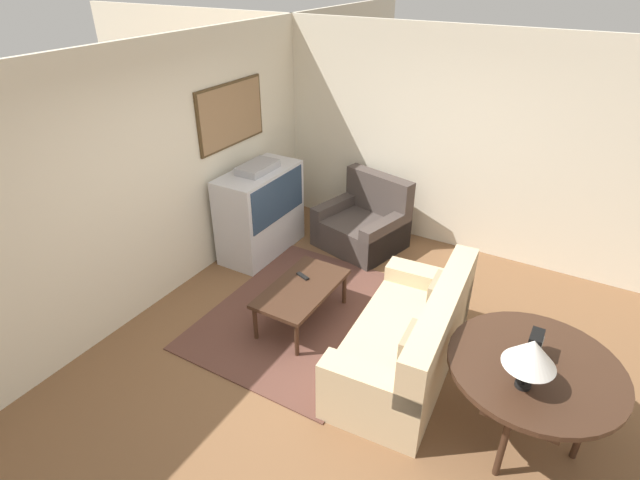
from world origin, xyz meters
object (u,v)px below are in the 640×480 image
(armchair, at_px, (363,225))
(mantel_clock, at_px, (535,346))
(couch, at_px, (408,341))
(coffee_table, at_px, (302,290))
(tv, at_px, (261,211))
(console_table, at_px, (535,372))
(table_lamp, at_px, (531,353))

(armchair, relative_size, mantel_clock, 5.34)
(couch, height_order, armchair, armchair)
(coffee_table, bearing_deg, tv, 51.27)
(tv, bearing_deg, armchair, -53.23)
(console_table, height_order, mantel_clock, mantel_clock)
(couch, bearing_deg, coffee_table, -98.90)
(console_table, bearing_deg, table_lamp, 168.77)
(couch, height_order, table_lamp, table_lamp)
(tv, bearing_deg, coffee_table, -128.73)
(console_table, relative_size, mantel_clock, 5.80)
(mantel_clock, bearing_deg, armchair, 49.20)
(mantel_clock, bearing_deg, table_lamp, 179.82)
(armchair, bearing_deg, console_table, -26.91)
(coffee_table, height_order, table_lamp, table_lamp)
(armchair, distance_m, console_table, 3.22)
(coffee_table, height_order, console_table, console_table)
(couch, xyz_separation_m, mantel_clock, (-0.17, -1.00, 0.53))
(table_lamp, bearing_deg, couch, 63.17)
(tv, height_order, couch, tv)
(armchair, distance_m, table_lamp, 3.43)
(couch, relative_size, armchair, 1.59)
(armchair, xyz_separation_m, coffee_table, (-1.76, -0.16, 0.10))
(tv, relative_size, console_table, 0.94)
(console_table, bearing_deg, armchair, 48.80)
(tv, height_order, armchair, tv)
(armchair, bearing_deg, couch, -39.71)
(tv, distance_m, table_lamp, 3.79)
(coffee_table, bearing_deg, table_lamp, -105.55)
(couch, xyz_separation_m, console_table, (-0.24, -1.05, 0.36))
(tv, xyz_separation_m, couch, (-1.08, -2.41, -0.24))
(tv, bearing_deg, console_table, -110.88)
(coffee_table, relative_size, table_lamp, 2.58)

